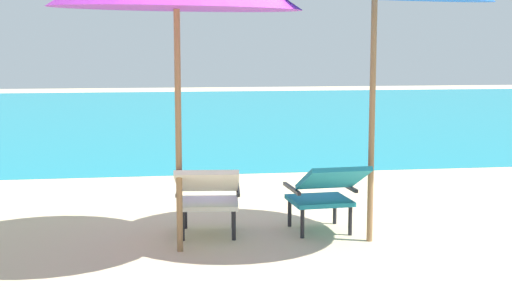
# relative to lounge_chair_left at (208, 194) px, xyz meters

# --- Properties ---
(ground_plane) EXTENTS (40.00, 40.00, 0.00)m
(ground_plane) POSITION_rel_lounge_chair_left_xyz_m (0.50, 4.04, -0.40)
(ground_plane) COLOR #CCB78E
(ocean_band) EXTENTS (40.00, 18.00, 0.01)m
(ocean_band) POSITION_rel_lounge_chair_left_xyz_m (0.50, 12.17, -0.40)
(ocean_band) COLOR teal
(ocean_band) RESTS_ON ground_plane
(lounge_chair_left) EXTENTS (0.62, 0.93, 0.68)m
(lounge_chair_left) POSITION_rel_lounge_chair_left_xyz_m (0.00, 0.00, 0.00)
(lounge_chair_left) COLOR silver
(lounge_chair_left) RESTS_ON ground_plane
(lounge_chair_right) EXTENTS (0.60, 0.91, 0.68)m
(lounge_chair_right) POSITION_rel_lounge_chair_left_xyz_m (1.03, -0.03, 0.00)
(lounge_chair_right) COLOR teal
(lounge_chair_right) RESTS_ON ground_plane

